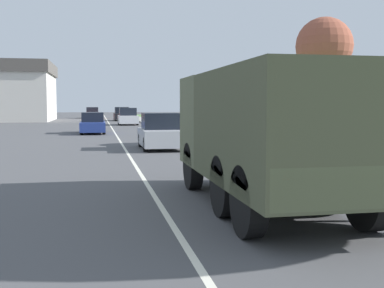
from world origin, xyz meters
name	(u,v)px	position (x,y,z in m)	size (l,w,h in m)	color
ground_plane	(115,132)	(0.00, 40.00, 0.00)	(180.00, 180.00, 0.00)	#4C4C4F
lane_centre_stripe	(115,132)	(0.00, 40.00, 0.00)	(0.12, 120.00, 0.00)	silver
sidewalk_right	(175,131)	(4.50, 40.00, 0.06)	(1.80, 120.00, 0.12)	#9E9B93
grass_strip_right	(231,131)	(8.90, 40.00, 0.01)	(7.00, 120.00, 0.02)	#56843D
military_truck	(265,129)	(2.08, 13.27, 1.60)	(2.36, 6.65, 2.76)	#545B3D
car_nearest_ahead	(161,133)	(1.67, 26.42, 0.75)	(1.89, 3.91, 1.69)	#B7BABF
car_second_ahead	(93,124)	(-1.57, 39.29, 0.68)	(1.73, 4.71, 1.51)	navy
car_third_ahead	(128,117)	(1.79, 52.94, 0.76)	(1.90, 3.98, 1.72)	silver
car_fourth_ahead	(122,115)	(1.82, 65.77, 0.77)	(1.93, 4.77, 1.72)	black
car_farthest_ahead	(92,113)	(-1.94, 77.38, 0.73)	(1.94, 4.79, 1.64)	maroon
pickup_truck	(380,141)	(7.83, 18.26, 0.89)	(2.00, 5.61, 1.85)	silver
tree_mid_right	(324,47)	(10.32, 27.38, 5.05)	(2.93, 2.93, 6.55)	#4C3D2D
building_distant	(1,92)	(-12.99, 67.92, 3.65)	(12.75, 13.85, 7.20)	beige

